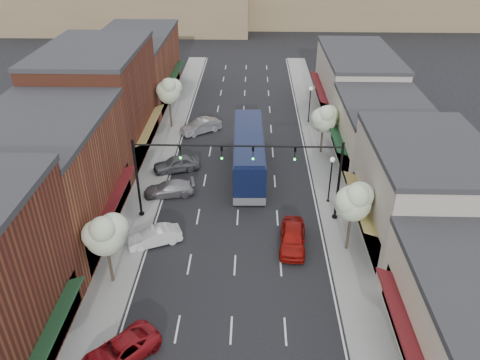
# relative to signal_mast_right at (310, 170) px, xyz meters

# --- Properties ---
(ground) EXTENTS (160.00, 160.00, 0.00)m
(ground) POSITION_rel_signal_mast_right_xyz_m (-5.62, -8.00, -4.62)
(ground) COLOR black
(ground) RESTS_ON ground
(sidewalk_left) EXTENTS (2.80, 73.00, 0.15)m
(sidewalk_left) POSITION_rel_signal_mast_right_xyz_m (-14.02, 10.50, -4.55)
(sidewalk_left) COLOR gray
(sidewalk_left) RESTS_ON ground
(sidewalk_right) EXTENTS (2.80, 73.00, 0.15)m
(sidewalk_right) POSITION_rel_signal_mast_right_xyz_m (2.78, 10.50, -4.55)
(sidewalk_right) COLOR gray
(sidewalk_right) RESTS_ON ground
(curb_left) EXTENTS (0.25, 73.00, 0.17)m
(curb_left) POSITION_rel_signal_mast_right_xyz_m (-12.62, 10.50, -4.55)
(curb_left) COLOR gray
(curb_left) RESTS_ON ground
(curb_right) EXTENTS (0.25, 73.00, 0.17)m
(curb_right) POSITION_rel_signal_mast_right_xyz_m (1.38, 10.50, -4.55)
(curb_right) COLOR gray
(curb_right) RESTS_ON ground
(bldg_left_midnear) EXTENTS (10.14, 14.10, 9.40)m
(bldg_left_midnear) POSITION_rel_signal_mast_right_xyz_m (-19.85, -2.00, 0.03)
(bldg_left_midnear) COLOR brown
(bldg_left_midnear) RESTS_ON ground
(bldg_left_midfar) EXTENTS (10.14, 14.10, 10.90)m
(bldg_left_midfar) POSITION_rel_signal_mast_right_xyz_m (-19.86, 12.00, 0.78)
(bldg_left_midfar) COLOR brown
(bldg_left_midfar) RESTS_ON ground
(bldg_left_far) EXTENTS (10.14, 18.10, 8.40)m
(bldg_left_far) POSITION_rel_signal_mast_right_xyz_m (-19.84, 28.00, -0.46)
(bldg_left_far) COLOR brown
(bldg_left_far) RESTS_ON ground
(bldg_right_midnear) EXTENTS (9.14, 12.10, 7.90)m
(bldg_right_midnear) POSITION_rel_signal_mast_right_xyz_m (8.10, -2.00, -0.72)
(bldg_right_midnear) COLOR #A4998D
(bldg_right_midnear) RESTS_ON ground
(bldg_right_midfar) EXTENTS (9.14, 12.10, 6.40)m
(bldg_right_midfar) POSITION_rel_signal_mast_right_xyz_m (8.08, 10.00, -1.46)
(bldg_right_midfar) COLOR #BBB294
(bldg_right_midfar) RESTS_ON ground
(bldg_right_far) EXTENTS (9.14, 16.10, 7.40)m
(bldg_right_far) POSITION_rel_signal_mast_right_xyz_m (8.09, 24.00, -0.96)
(bldg_right_far) COLOR #A4998D
(bldg_right_far) RESTS_ON ground
(hill_near) EXTENTS (50.00, 20.00, 8.00)m
(hill_near) POSITION_rel_signal_mast_right_xyz_m (-30.62, 70.00, -0.62)
(hill_near) COLOR #7A6647
(hill_near) RESTS_ON ground
(signal_mast_right) EXTENTS (8.22, 0.46, 7.00)m
(signal_mast_right) POSITION_rel_signal_mast_right_xyz_m (0.00, 0.00, 0.00)
(signal_mast_right) COLOR black
(signal_mast_right) RESTS_ON ground
(signal_mast_left) EXTENTS (8.22, 0.46, 7.00)m
(signal_mast_left) POSITION_rel_signal_mast_right_xyz_m (-11.24, 0.00, 0.00)
(signal_mast_left) COLOR black
(signal_mast_left) RESTS_ON ground
(tree_right_near) EXTENTS (2.85, 2.65, 5.95)m
(tree_right_near) POSITION_rel_signal_mast_right_xyz_m (2.73, -4.05, -0.17)
(tree_right_near) COLOR #47382B
(tree_right_near) RESTS_ON ground
(tree_right_far) EXTENTS (2.85, 2.65, 5.43)m
(tree_right_far) POSITION_rel_signal_mast_right_xyz_m (2.73, 11.95, -0.63)
(tree_right_far) COLOR #47382B
(tree_right_far) RESTS_ON ground
(tree_left_near) EXTENTS (2.85, 2.65, 5.69)m
(tree_left_near) POSITION_rel_signal_mast_right_xyz_m (-13.87, -8.05, -0.40)
(tree_left_near) COLOR #47382B
(tree_left_near) RESTS_ON ground
(tree_left_far) EXTENTS (2.85, 2.65, 6.13)m
(tree_left_far) POSITION_rel_signal_mast_right_xyz_m (-13.87, 17.95, -0.02)
(tree_left_far) COLOR #47382B
(tree_left_far) RESTS_ON ground
(lamp_post_near) EXTENTS (0.44, 0.44, 4.44)m
(lamp_post_near) POSITION_rel_signal_mast_right_xyz_m (2.18, 2.50, -1.62)
(lamp_post_near) COLOR black
(lamp_post_near) RESTS_ON ground
(lamp_post_far) EXTENTS (0.44, 0.44, 4.44)m
(lamp_post_far) POSITION_rel_signal_mast_right_xyz_m (2.18, 20.00, -1.62)
(lamp_post_far) COLOR black
(lamp_post_far) RESTS_ON ground
(coach_bus) EXTENTS (3.14, 12.95, 3.94)m
(coach_bus) POSITION_rel_signal_mast_right_xyz_m (-4.82, 7.92, -2.58)
(coach_bus) COLOR #0C1433
(coach_bus) RESTS_ON ground
(red_hatchback) EXTENTS (2.33, 4.94, 1.63)m
(red_hatchback) POSITION_rel_signal_mast_right_xyz_m (-1.35, -3.67, -3.81)
(red_hatchback) COLOR maroon
(red_hatchback) RESTS_ON ground
(parked_car_a) EXTENTS (4.84, 4.97, 1.32)m
(parked_car_a) POSITION_rel_signal_mast_right_xyz_m (-11.82, -14.32, -3.96)
(parked_car_a) COLOR maroon
(parked_car_a) RESTS_ON ground
(parked_car_b) EXTENTS (4.31, 2.87, 1.34)m
(parked_car_b) POSITION_rel_signal_mast_right_xyz_m (-11.82, -3.67, -3.95)
(parked_car_b) COLOR silver
(parked_car_b) RESTS_ON ground
(parked_car_c) EXTENTS (4.80, 2.76, 1.31)m
(parked_car_c) POSITION_rel_signal_mast_right_xyz_m (-11.82, 3.32, -3.97)
(parked_car_c) COLOR gray
(parked_car_c) RESTS_ON ground
(parked_car_d) EXTENTS (4.81, 3.21, 1.52)m
(parked_car_d) POSITION_rel_signal_mast_right_xyz_m (-11.82, 7.82, -3.86)
(parked_car_d) COLOR #525459
(parked_car_d) RESTS_ON ground
(parked_car_e) EXTENTS (4.78, 4.08, 1.55)m
(parked_car_e) POSITION_rel_signal_mast_right_xyz_m (-10.34, 16.79, -3.85)
(parked_car_e) COLOR #A4A5AA
(parked_car_e) RESTS_ON ground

